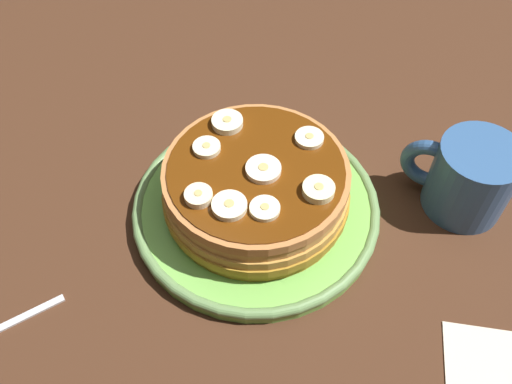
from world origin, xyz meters
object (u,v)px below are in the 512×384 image
at_px(banana_slice_2, 318,191).
at_px(coffee_mug, 468,177).
at_px(banana_slice_4, 227,123).
at_px(banana_slice_6, 199,196).
at_px(banana_slice_0, 264,169).
at_px(banana_slice_7, 232,207).
at_px(banana_slice_3, 265,209).
at_px(plate, 256,207).
at_px(pancake_stack, 254,188).
at_px(banana_slice_1, 309,138).
at_px(banana_slice_5, 208,147).

xyz_separation_m(banana_slice_2, coffee_mug, (-0.12, -0.11, -0.03)).
relative_size(banana_slice_4, banana_slice_6, 1.22).
xyz_separation_m(banana_slice_0, banana_slice_7, (0.01, 0.06, 0.00)).
bearing_deg(banana_slice_3, banana_slice_4, -44.11).
relative_size(plate, banana_slice_6, 9.81).
distance_m(pancake_stack, coffee_mug, 0.22).
bearing_deg(banana_slice_2, banana_slice_4, -19.08).
xyz_separation_m(banana_slice_2, banana_slice_7, (0.06, 0.05, -0.00)).
bearing_deg(banana_slice_1, banana_slice_7, 75.85).
height_order(banana_slice_1, banana_slice_4, banana_slice_4).
relative_size(banana_slice_1, banana_slice_3, 1.04).
bearing_deg(banana_slice_3, coffee_mug, -135.96).
xyz_separation_m(banana_slice_6, banana_slice_7, (-0.03, -0.00, -0.00)).
bearing_deg(banana_slice_5, banana_slice_4, -92.62).
bearing_deg(banana_slice_3, banana_slice_5, -26.82).
bearing_deg(banana_slice_7, banana_slice_6, 5.78).
bearing_deg(pancake_stack, coffee_mug, -149.02).
height_order(banana_slice_1, banana_slice_3, same).
bearing_deg(banana_slice_6, coffee_mug, -142.35).
bearing_deg(coffee_mug, banana_slice_1, 18.77).
distance_m(banana_slice_1, banana_slice_6, 0.13).
relative_size(pancake_stack, banana_slice_4, 5.98).
distance_m(banana_slice_5, banana_slice_7, 0.08).
xyz_separation_m(banana_slice_2, banana_slice_3, (0.04, 0.04, -0.00)).
relative_size(banana_slice_5, banana_slice_6, 1.05).
distance_m(plate, banana_slice_3, 0.08).
height_order(pancake_stack, banana_slice_6, banana_slice_6).
relative_size(plate, banana_slice_7, 7.94).
height_order(banana_slice_2, banana_slice_7, banana_slice_2).
bearing_deg(banana_slice_0, banana_slice_2, 177.07).
relative_size(banana_slice_3, banana_slice_7, 0.86).
bearing_deg(banana_slice_4, pancake_stack, 141.20).
xyz_separation_m(banana_slice_2, banana_slice_5, (0.12, -0.00, -0.00)).
relative_size(banana_slice_1, banana_slice_5, 1.06).
bearing_deg(banana_slice_6, banana_slice_3, -165.43).
xyz_separation_m(banana_slice_3, coffee_mug, (-0.16, -0.15, -0.03)).
bearing_deg(banana_slice_5, banana_slice_1, -146.61).
height_order(banana_slice_6, banana_slice_7, banana_slice_6).
relative_size(pancake_stack, banana_slice_1, 6.60).
height_order(pancake_stack, coffee_mug, coffee_mug).
bearing_deg(banana_slice_0, banana_slice_4, -31.87).
height_order(plate, banana_slice_1, banana_slice_1).
distance_m(banana_slice_6, coffee_mug, 0.28).
bearing_deg(banana_slice_1, plate, 62.29).
distance_m(banana_slice_0, banana_slice_6, 0.07).
bearing_deg(banana_slice_2, plate, -1.29).
height_order(banana_slice_0, banana_slice_2, banana_slice_2).
relative_size(banana_slice_4, banana_slice_5, 1.16).
relative_size(banana_slice_1, banana_slice_4, 0.91).
relative_size(banana_slice_5, coffee_mug, 0.24).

